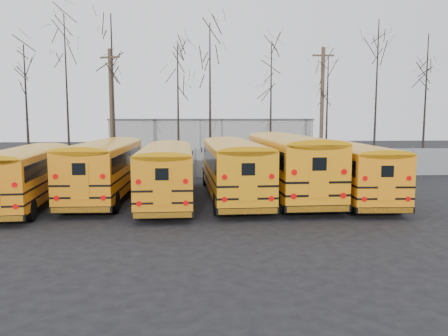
{
  "coord_description": "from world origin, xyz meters",
  "views": [
    {
      "loc": [
        -0.27,
        -18.88,
        4.23
      ],
      "look_at": [
        1.43,
        3.89,
        1.6
      ],
      "focal_mm": 35.0,
      "sensor_mm": 36.0,
      "label": 1
    }
  ],
  "objects": [
    {
      "name": "bus_f",
      "position": [
        7.91,
        2.95,
        1.74
      ],
      "size": [
        2.9,
        10.71,
        2.97
      ],
      "rotation": [
        0.0,
        0.0,
        -0.04
      ],
      "color": "black",
      "rests_on": "ground"
    },
    {
      "name": "tree_5",
      "position": [
        1.28,
        17.11,
        5.9
      ],
      "size": [
        0.26,
        0.26,
        11.79
      ],
      "primitive_type": "cone",
      "color": "black",
      "rests_on": "ground"
    },
    {
      "name": "utility_pole_right",
      "position": [
        10.32,
        16.15,
        5.06
      ],
      "size": [
        1.75,
        0.31,
        9.86
      ],
      "rotation": [
        0.0,
        0.0,
        -0.02
      ],
      "color": "#4C3B2B",
      "rests_on": "ground"
    },
    {
      "name": "bus_b",
      "position": [
        -4.73,
        4.11,
        1.82
      ],
      "size": [
        2.83,
        11.16,
        3.1
      ],
      "rotation": [
        0.0,
        0.0,
        -0.03
      ],
      "color": "black",
      "rests_on": "ground"
    },
    {
      "name": "bus_a",
      "position": [
        -8.14,
        2.44,
        1.69
      ],
      "size": [
        3.07,
        10.43,
        2.88
      ],
      "rotation": [
        0.0,
        0.0,
        0.07
      ],
      "color": "black",
      "rests_on": "ground"
    },
    {
      "name": "tree_2",
      "position": [
        -10.2,
        17.37,
        6.19
      ],
      "size": [
        0.26,
        0.26,
        12.38
      ],
      "primitive_type": "cone",
      "color": "black",
      "rests_on": "ground"
    },
    {
      "name": "distant_building",
      "position": [
        2.0,
        32.0,
        2.0
      ],
      "size": [
        22.0,
        8.0,
        4.0
      ],
      "primitive_type": "cube",
      "color": "#999A95",
      "rests_on": "ground"
    },
    {
      "name": "bus_c",
      "position": [
        -1.48,
        2.73,
        1.74
      ],
      "size": [
        2.56,
        10.63,
        2.96
      ],
      "rotation": [
        0.0,
        0.0,
        0.01
      ],
      "color": "black",
      "rests_on": "ground"
    },
    {
      "name": "bus_d",
      "position": [
        1.87,
        3.38,
        1.84
      ],
      "size": [
        2.88,
        11.28,
        3.14
      ],
      "rotation": [
        0.0,
        0.0,
        0.03
      ],
      "color": "black",
      "rests_on": "ground"
    },
    {
      "name": "bus_e",
      "position": [
        4.84,
        3.85,
        1.99
      ],
      "size": [
        3.0,
        12.21,
        3.4
      ],
      "rotation": [
        0.0,
        0.0,
        0.02
      ],
      "color": "black",
      "rests_on": "ground"
    },
    {
      "name": "ground",
      "position": [
        0.0,
        0.0,
        0.0
      ],
      "size": [
        120.0,
        120.0,
        0.0
      ],
      "primitive_type": "plane",
      "color": "black",
      "rests_on": "ground"
    },
    {
      "name": "tree_4",
      "position": [
        -1.28,
        15.58,
        4.89
      ],
      "size": [
        0.26,
        0.26,
        9.78
      ],
      "primitive_type": "cone",
      "color": "black",
      "rests_on": "ground"
    },
    {
      "name": "fence",
      "position": [
        0.0,
        12.0,
        1.0
      ],
      "size": [
        40.0,
        0.04,
        2.0
      ],
      "primitive_type": "cube",
      "color": "gray",
      "rests_on": "ground"
    },
    {
      "name": "tree_9",
      "position": [
        18.63,
        15.44,
        5.46
      ],
      "size": [
        0.26,
        0.26,
        10.91
      ],
      "primitive_type": "cone",
      "color": "black",
      "rests_on": "ground"
    },
    {
      "name": "tree_6",
      "position": [
        6.23,
        16.72,
        5.05
      ],
      "size": [
        0.26,
        0.26,
        10.09
      ],
      "primitive_type": "cone",
      "color": "black",
      "rests_on": "ground"
    },
    {
      "name": "utility_pole_left",
      "position": [
        -6.27,
        14.79,
        4.79
      ],
      "size": [
        1.58,
        0.76,
        9.33
      ],
      "rotation": [
        0.0,
        0.0,
        -0.4
      ],
      "color": "#463827",
      "rests_on": "ground"
    },
    {
      "name": "tree_3",
      "position": [
        -6.1,
        14.72,
        5.93
      ],
      "size": [
        0.26,
        0.26,
        11.87
      ],
      "primitive_type": "cone",
      "color": "black",
      "rests_on": "ground"
    },
    {
      "name": "tree_8",
      "position": [
        14.76,
        16.01,
        6.04
      ],
      "size": [
        0.26,
        0.26,
        12.09
      ],
      "primitive_type": "cone",
      "color": "black",
      "rests_on": "ground"
    },
    {
      "name": "tree_7",
      "position": [
        10.66,
        15.84,
        4.54
      ],
      "size": [
        0.26,
        0.26,
        9.08
      ],
      "primitive_type": "cone",
      "color": "black",
      "rests_on": "ground"
    },
    {
      "name": "tree_1",
      "position": [
        -13.56,
        17.83,
        5.02
      ],
      "size": [
        0.26,
        0.26,
        10.04
      ],
      "primitive_type": "cone",
      "color": "black",
      "rests_on": "ground"
    }
  ]
}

